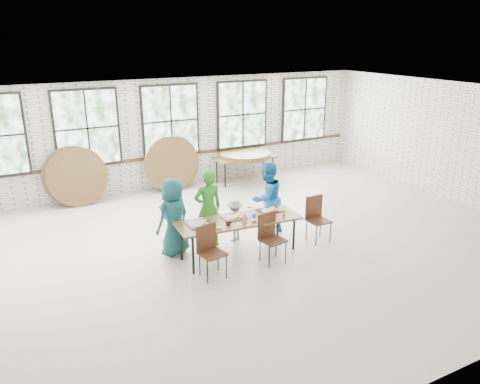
% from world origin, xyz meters
% --- Properties ---
extents(room, '(12.00, 12.00, 12.00)m').
position_xyz_m(room, '(0.00, 4.44, 1.83)').
color(room, beige).
rests_on(room, ground).
extents(dining_table, '(2.46, 0.99, 0.74)m').
position_xyz_m(dining_table, '(-0.36, -0.23, 0.69)').
color(dining_table, brown).
rests_on(dining_table, ground).
extents(chair_near_left, '(0.49, 0.48, 0.95)m').
position_xyz_m(chair_near_left, '(-1.20, -0.72, 0.56)').
color(chair_near_left, '#462717').
rests_on(chair_near_left, ground).
extents(chair_near_right, '(0.48, 0.47, 0.95)m').
position_xyz_m(chair_near_right, '(0.04, -0.72, 0.56)').
color(chair_near_right, '#462717').
rests_on(chair_near_right, ground).
extents(chair_spare, '(0.43, 0.41, 0.95)m').
position_xyz_m(chair_spare, '(1.39, -0.35, 0.56)').
color(chair_spare, '#462717').
rests_on(chair_spare, ground).
extents(adult_teal, '(0.88, 0.75, 1.53)m').
position_xyz_m(adult_teal, '(-1.44, 0.42, 0.77)').
color(adult_teal, '#174D59').
rests_on(adult_teal, ground).
extents(adult_green, '(0.59, 0.39, 1.62)m').
position_xyz_m(adult_green, '(-0.71, 0.42, 0.81)').
color(adult_green, '#2B7D21').
rests_on(adult_green, ground).
extents(toddler, '(0.64, 0.48, 0.89)m').
position_xyz_m(toddler, '(-0.11, 0.42, 0.44)').
color(toddler, '#13223E').
rests_on(toddler, ground).
extents(adult_blue, '(0.88, 0.75, 1.59)m').
position_xyz_m(adult_blue, '(0.66, 0.42, 0.80)').
color(adult_blue, blue).
rests_on(adult_blue, ground).
extents(storage_table, '(1.81, 0.78, 0.74)m').
position_xyz_m(storage_table, '(2.03, 3.95, 0.69)').
color(storage_table, brown).
rests_on(storage_table, ground).
extents(tabletop_clutter, '(1.96, 0.61, 0.11)m').
position_xyz_m(tabletop_clutter, '(-0.26, -0.26, 0.77)').
color(tabletop_clutter, black).
rests_on(tabletop_clutter, dining_table).
extents(round_tops_stacked, '(1.50, 1.50, 0.13)m').
position_xyz_m(round_tops_stacked, '(2.03, 3.95, 0.80)').
color(round_tops_stacked, brown).
rests_on(round_tops_stacked, storage_table).
extents(round_tops_leaning, '(4.16, 0.49, 1.49)m').
position_xyz_m(round_tops_leaning, '(-1.37, 4.22, 0.73)').
color(round_tops_leaning, brown).
rests_on(round_tops_leaning, ground).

